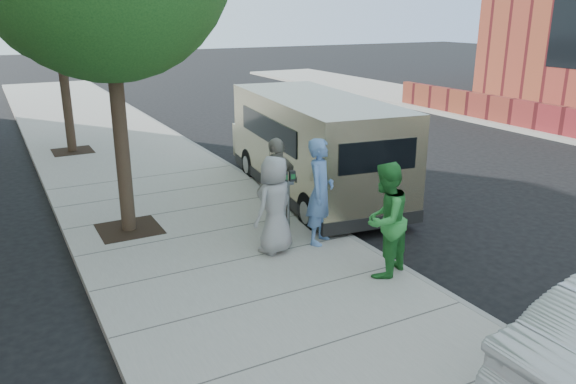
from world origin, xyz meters
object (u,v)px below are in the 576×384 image
object	(u,v)px
person_officer	(320,192)
person_gray_shirt	(275,205)
person_striped_polo	(278,186)
parking_meter	(288,189)
van	(312,144)
person_green_shirt	(385,220)

from	to	relation	value
person_officer	person_gray_shirt	world-z (taller)	person_officer
person_gray_shirt	person_striped_polo	xyz separation A→B (m)	(0.47, 0.79, 0.06)
parking_meter	person_gray_shirt	size ratio (longest dim) A/B	0.73
person_gray_shirt	van	bearing A→B (deg)	-154.90
person_green_shirt	person_striped_polo	distance (m)	2.57
person_officer	van	bearing A→B (deg)	22.96
person_officer	person_green_shirt	size ratio (longest dim) A/B	1.05
person_striped_polo	parking_meter	bearing A→B (deg)	97.64
person_officer	person_green_shirt	world-z (taller)	person_officer
parking_meter	person_striped_polo	xyz separation A→B (m)	(-0.12, 0.21, 0.02)
person_officer	person_gray_shirt	size ratio (longest dim) A/B	1.12
person_officer	person_striped_polo	distance (m)	0.94
van	person_officer	xyz separation A→B (m)	(-1.57, -2.95, -0.14)
parking_meter	van	bearing A→B (deg)	59.35
person_gray_shirt	person_striped_polo	world-z (taller)	person_striped_polo
person_gray_shirt	person_green_shirt	bearing A→B (deg)	100.13
parking_meter	person_officer	size ratio (longest dim) A/B	0.65
person_officer	person_gray_shirt	xyz separation A→B (m)	(-0.95, 0.02, -0.11)
parking_meter	person_officer	world-z (taller)	person_officer
parking_meter	person_striped_polo	world-z (taller)	person_striped_polo
van	person_gray_shirt	bearing A→B (deg)	-123.46
parking_meter	person_green_shirt	bearing A→B (deg)	-67.48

